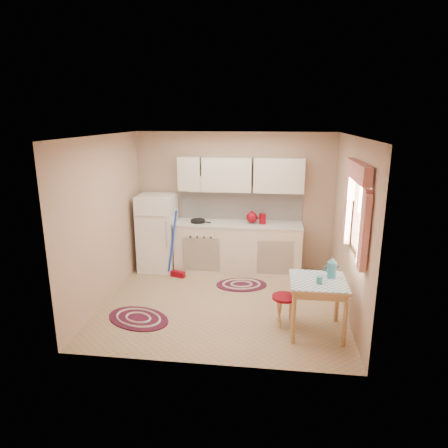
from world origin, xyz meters
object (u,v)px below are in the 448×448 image
Objects in this scene: base_cabinets at (238,248)px; fridge at (158,233)px; stool at (284,310)px; table at (317,307)px.

fridge is at bearing -178.06° from base_cabinets.
stool is at bearing -66.90° from base_cabinets.
fridge is at bearing 141.40° from stool.
base_cabinets is 2.34m from table.
table is 1.71× the size of stool.
table is at bearing -35.96° from fridge.
base_cabinets reaches higher than table.
stool is (-0.42, 0.14, -0.15)m from table.
stool is (0.80, -1.86, -0.23)m from base_cabinets.
stool is at bearing -38.60° from fridge.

